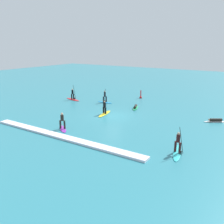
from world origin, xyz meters
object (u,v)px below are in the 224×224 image
(surfer_on_green_board, at_px, (135,107))
(surfer_on_yellow_board, at_px, (105,111))
(surfer_on_white_board, at_px, (215,121))
(surfer_on_teal_board, at_px, (178,148))
(surfer_on_blue_board, at_px, (105,99))
(surfer_on_purple_board, at_px, (62,124))
(surfer_on_red_board, at_px, (73,97))
(marker_buoy, at_px, (141,97))

(surfer_on_green_board, xyz_separation_m, surfer_on_yellow_board, (-1.80, -4.72, 0.23))
(surfer_on_green_board, height_order, surfer_on_yellow_board, surfer_on_yellow_board)
(surfer_on_green_board, bearing_deg, surfer_on_white_board, -113.79)
(surfer_on_teal_board, bearing_deg, surfer_on_blue_board, -142.87)
(surfer_on_white_board, xyz_separation_m, surfer_on_blue_board, (-15.79, 1.13, 0.35))
(surfer_on_white_board, xyz_separation_m, surfer_on_teal_board, (-0.78, -10.39, 0.27))
(surfer_on_blue_board, xyz_separation_m, surfer_on_yellow_board, (3.59, -5.24, -0.11))
(surfer_on_white_board, relative_size, surfer_on_green_board, 0.91)
(surfer_on_purple_board, xyz_separation_m, surfer_on_teal_board, (11.77, 0.72, -0.15))
(surfer_on_white_board, bearing_deg, surfer_on_teal_board, 53.22)
(surfer_on_white_board, distance_m, surfer_on_teal_board, 10.42)
(surfer_on_white_board, xyz_separation_m, surfer_on_yellow_board, (-12.20, -4.11, 0.23))
(surfer_on_red_board, height_order, surfer_on_green_board, surfer_on_red_board)
(surfer_on_blue_board, height_order, surfer_on_yellow_board, surfer_on_blue_board)
(surfer_on_blue_board, bearing_deg, surfer_on_red_board, 11.28)
(surfer_on_teal_board, bearing_deg, surfer_on_white_board, 160.35)
(surfer_on_green_board, bearing_deg, surfer_on_purple_board, 149.15)
(surfer_on_purple_board, relative_size, marker_buoy, 1.66)
(surfer_on_yellow_board, height_order, marker_buoy, surfer_on_yellow_board)
(surfer_on_purple_board, bearing_deg, surfer_on_red_board, -15.30)
(surfer_on_teal_board, bearing_deg, marker_buoy, -160.55)
(surfer_on_white_board, distance_m, surfer_on_green_board, 10.42)
(surfer_on_green_board, bearing_deg, surfer_on_red_board, 72.81)
(surfer_on_teal_board, height_order, marker_buoy, surfer_on_teal_board)
(surfer_on_blue_board, height_order, surfer_on_teal_board, surfer_on_teal_board)
(surfer_on_teal_board, xyz_separation_m, marker_buoy, (-11.98, 17.22, -0.16))
(surfer_on_purple_board, xyz_separation_m, marker_buoy, (-0.21, 17.94, -0.30))
(surfer_on_red_board, relative_size, marker_buoy, 2.37)
(surfer_on_red_board, bearing_deg, surfer_on_purple_board, -38.93)
(surfer_on_red_board, relative_size, surfer_on_blue_board, 1.31)
(surfer_on_blue_board, xyz_separation_m, marker_buoy, (3.03, 5.70, -0.23))
(surfer_on_purple_board, height_order, surfer_on_yellow_board, surfer_on_purple_board)
(surfer_on_purple_board, height_order, surfer_on_blue_board, surfer_on_blue_board)
(surfer_on_white_board, xyz_separation_m, surfer_on_purple_board, (-12.55, -11.11, 0.41))
(surfer_on_red_board, xyz_separation_m, marker_buoy, (8.33, 6.83, -0.13))
(surfer_on_purple_board, bearing_deg, marker_buoy, -52.17)
(marker_buoy, bearing_deg, surfer_on_purple_board, -89.34)
(surfer_on_red_board, xyz_separation_m, surfer_on_teal_board, (20.31, -10.39, 0.03))
(surfer_on_white_board, bearing_deg, surfer_on_yellow_board, -13.87)
(surfer_on_blue_board, bearing_deg, surfer_on_teal_board, 141.73)
(surfer_on_red_board, bearing_deg, surfer_on_teal_board, -13.55)
(surfer_on_white_board, height_order, surfer_on_green_board, surfer_on_green_board)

